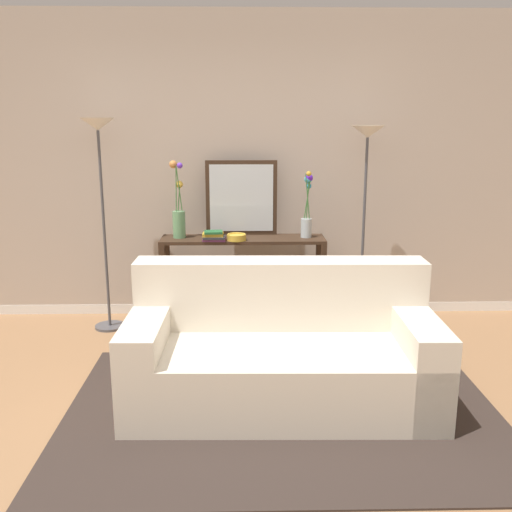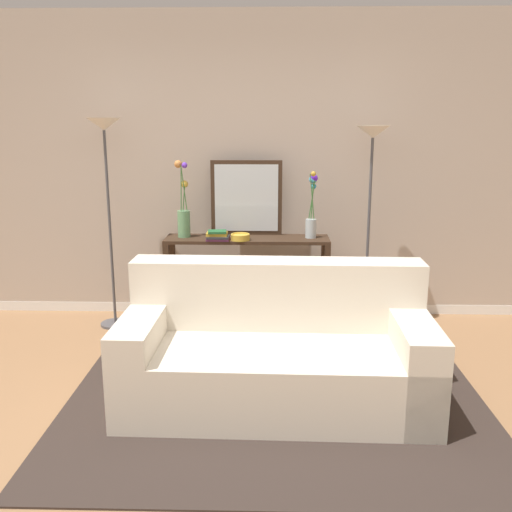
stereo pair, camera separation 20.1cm
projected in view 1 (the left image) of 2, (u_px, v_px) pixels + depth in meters
The scene contains 13 objects.
ground_plane at pixel (224, 448), 3.18m from camera, with size 16.00×16.00×0.02m, color #936B47.
back_wall at pixel (230, 169), 5.16m from camera, with size 12.00×0.15×2.72m.
area_rug at pixel (282, 411), 3.55m from camera, with size 2.69×1.89×0.01m.
couch at pixel (281, 355), 3.64m from camera, with size 1.95×0.93×0.88m.
console_table at pixel (243, 265), 4.98m from camera, with size 1.42×0.35×0.79m.
floor_lamp_left at pixel (100, 166), 4.69m from camera, with size 0.28×0.28×1.80m.
floor_lamp_right at pixel (366, 171), 4.75m from camera, with size 0.28×0.28×1.74m.
wall_mirror at pixel (241, 198), 4.99m from camera, with size 0.63×0.02×0.66m.
vase_tall_flowers at pixel (179, 214), 4.89m from camera, with size 0.12×0.12×0.66m.
vase_short_flowers at pixel (307, 210), 4.90m from camera, with size 0.10×0.12×0.58m.
fruit_bowl at pixel (237, 237), 4.82m from camera, with size 0.16×0.16×0.05m.
book_stack at pixel (214, 236), 4.81m from camera, with size 0.20×0.16×0.08m.
book_row_under_console at pixel (196, 318), 5.09m from camera, with size 0.31×0.17×0.13m.
Camera 1 is at (0.12, -2.84, 1.77)m, focal length 39.80 mm.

